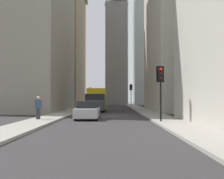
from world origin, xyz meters
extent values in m
plane|color=#302D30|center=(0.00, 0.00, 0.00)|extent=(135.00, 135.00, 0.00)
cube|color=gray|center=(0.00, 4.50, 0.07)|extent=(90.00, 2.20, 0.14)
cube|color=gray|center=(0.00, -4.50, 0.07)|extent=(90.00, 2.20, 0.14)
cube|color=beige|center=(10.43, -10.60, 12.41)|extent=(14.85, 10.00, 24.81)
cube|color=#9E8966|center=(29.09, 10.60, 13.55)|extent=(16.66, 10.00, 27.11)
cube|color=gray|center=(37.68, -1.50, 11.67)|extent=(5.04, 5.04, 23.33)
cube|color=yellow|center=(9.63, 1.40, 1.54)|extent=(4.60, 2.25, 2.60)
cube|color=#38383D|center=(6.43, 1.40, 1.19)|extent=(1.90, 2.25, 1.90)
cube|color=black|center=(6.43, 1.40, 1.79)|extent=(1.92, 2.09, 0.64)
cylinder|color=black|center=(6.43, 0.41, 0.44)|extent=(0.88, 0.28, 0.88)
cylinder|color=black|center=(6.43, 2.38, 0.44)|extent=(0.88, 0.28, 0.88)
cylinder|color=black|center=(11.03, 0.41, 0.44)|extent=(0.88, 0.28, 0.88)
cylinder|color=black|center=(11.03, 2.38, 0.44)|extent=(0.88, 0.28, 0.88)
cube|color=#B7BABF|center=(-3.18, 1.40, 0.53)|extent=(4.30, 1.78, 0.70)
cube|color=black|center=(-2.98, 1.40, 1.15)|extent=(2.10, 1.58, 0.54)
cylinder|color=black|center=(-4.53, 0.62, 0.32)|extent=(0.64, 0.22, 0.64)
cylinder|color=black|center=(-4.53, 2.18, 0.32)|extent=(0.64, 0.22, 0.64)
cylinder|color=black|center=(-1.83, 0.62, 0.32)|extent=(0.64, 0.22, 0.64)
cylinder|color=black|center=(-1.83, 2.18, 0.32)|extent=(0.64, 0.22, 0.64)
cylinder|color=black|center=(-6.75, -3.80, 1.49)|extent=(0.12, 0.12, 2.71)
cube|color=black|center=(-6.75, -3.80, 3.30)|extent=(0.28, 0.32, 0.90)
cube|color=black|center=(-6.59, -3.80, 3.30)|extent=(0.03, 0.52, 1.10)
sphere|color=red|center=(-6.91, -3.80, 3.60)|extent=(0.20, 0.20, 0.20)
sphere|color=black|center=(-6.91, -3.80, 3.30)|extent=(0.20, 0.20, 0.20)
sphere|color=black|center=(-6.91, -3.80, 3.00)|extent=(0.20, 0.20, 0.20)
cylinder|color=black|center=(25.04, -4.02, 1.65)|extent=(0.12, 0.12, 3.01)
cube|color=black|center=(25.04, -4.02, 3.60)|extent=(0.28, 0.32, 0.90)
cube|color=black|center=(25.20, -4.02, 3.60)|extent=(0.03, 0.52, 1.10)
sphere|color=black|center=(24.88, -4.02, 3.90)|extent=(0.20, 0.20, 0.20)
sphere|color=black|center=(24.88, -4.02, 3.60)|extent=(0.20, 0.20, 0.20)
sphere|color=green|center=(24.88, -4.02, 3.30)|extent=(0.20, 0.20, 0.20)
cylinder|color=black|center=(31.18, 4.03, 1.46)|extent=(0.12, 0.12, 2.63)
cube|color=black|center=(31.18, 4.03, 3.22)|extent=(0.28, 0.32, 0.90)
cube|color=black|center=(31.33, 4.03, 3.22)|extent=(0.03, 0.52, 1.10)
sphere|color=red|center=(31.02, 4.03, 3.52)|extent=(0.20, 0.20, 0.20)
sphere|color=black|center=(31.02, 4.03, 3.22)|extent=(0.20, 0.20, 0.20)
sphere|color=black|center=(31.02, 4.03, 2.92)|extent=(0.20, 0.20, 0.20)
cylinder|color=#33333D|center=(-5.04, 4.76, 0.55)|extent=(0.16, 0.16, 0.83)
cylinder|color=#33333D|center=(-5.04, 4.93, 0.55)|extent=(0.16, 0.16, 0.83)
cube|color=navy|center=(-5.04, 4.85, 1.27)|extent=(0.26, 0.44, 0.60)
sphere|color=beige|center=(-5.04, 4.85, 1.72)|extent=(0.22, 0.22, 0.22)
cylinder|color=#999EA3|center=(4.62, 3.73, 0.24)|extent=(0.07, 0.07, 0.20)
cylinder|color=#999EA3|center=(4.62, 3.73, 0.38)|extent=(0.03, 0.03, 0.07)
camera|label=1|loc=(-24.81, -0.58, 1.73)|focal=43.44mm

